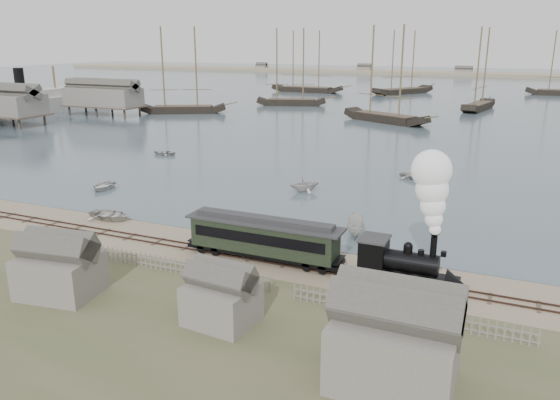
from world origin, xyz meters
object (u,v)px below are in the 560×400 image
at_px(passenger_coach, 264,237).
at_px(beached_dinghy, 110,215).
at_px(locomotive, 424,229).
at_px(steamship, 21,91).

height_order(passenger_coach, beached_dinghy, passenger_coach).
xyz_separation_m(locomotive, steamship, (-101.30, 57.15, 1.04)).
relative_size(passenger_coach, steamship, 0.26).
relative_size(locomotive, passenger_coach, 0.74).
bearing_deg(steamship, beached_dinghy, -125.78).
distance_m(locomotive, passenger_coach, 12.39).
bearing_deg(beached_dinghy, steamship, 53.44).
height_order(passenger_coach, steamship, steamship).
height_order(beached_dinghy, steamship, steamship).
xyz_separation_m(locomotive, passenger_coach, (-12.17, 0.00, -2.37)).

